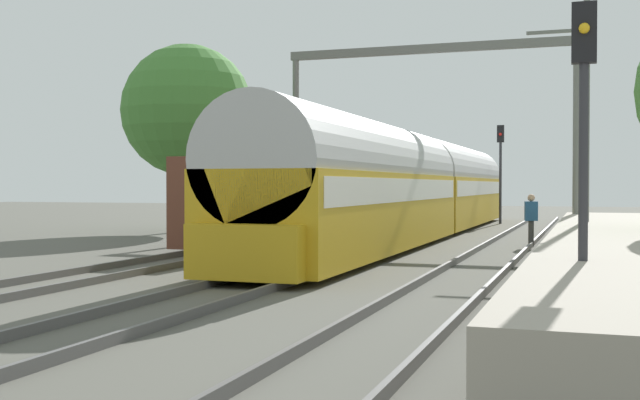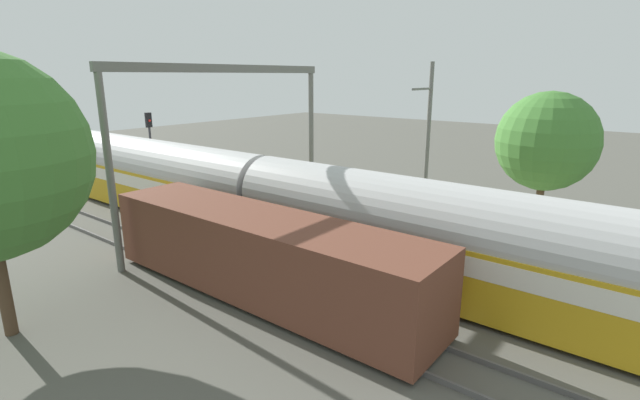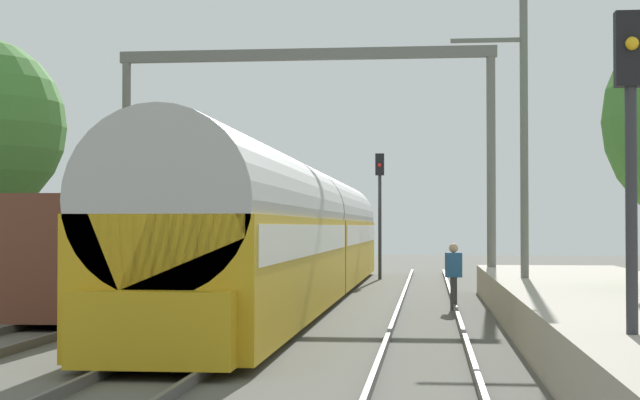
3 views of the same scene
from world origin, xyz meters
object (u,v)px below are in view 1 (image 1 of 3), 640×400
freight_car (291,200)px  person_crossing (531,215)px  railway_signal_far (500,161)px  catenary_gantry (428,99)px  railway_signal_near (584,116)px  passenger_train (418,186)px

freight_car → person_crossing: (8.43, 0.11, -0.44)m
railway_signal_far → catenary_gantry: catenary_gantry is taller
person_crossing → railway_signal_near: railway_signal_near is taller
passenger_train → railway_signal_near: size_ratio=6.93×
freight_car → person_crossing: 8.44m
person_crossing → railway_signal_far: size_ratio=0.33×
person_crossing → railway_signal_near: (1.76, -14.52, 2.02)m
passenger_train → railway_signal_near: railway_signal_near is taller
catenary_gantry → passenger_train: bearing=-90.0°
person_crossing → freight_car: bearing=166.5°
railway_signal_far → catenary_gantry: size_ratio=0.43×
person_crossing → catenary_gantry: size_ratio=0.14×
catenary_gantry → railway_signal_far: bearing=78.9°
freight_car → railway_signal_near: 17.72m
passenger_train → freight_car: (-3.87, -3.72, -0.50)m
railway_signal_near → railway_signal_far: size_ratio=0.92×
passenger_train → freight_car: 5.40m
person_crossing → catenary_gantry: (-4.56, 5.66, 4.57)m
passenger_train → catenary_gantry: size_ratio=2.71×
passenger_train → railway_signal_far: bearing=80.8°
person_crossing → railway_signal_near: bearing=-97.4°
person_crossing → railway_signal_far: (-2.64, 15.40, 2.27)m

